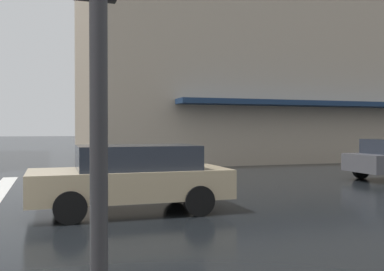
# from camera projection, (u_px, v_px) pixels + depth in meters

# --- Properties ---
(traffic_signal_post) EXTENTS (0.44, 0.30, 3.37)m
(traffic_signal_post) POSITION_uv_depth(u_px,v_px,m) (96.00, 8.00, 3.01)
(traffic_signal_post) COLOR #232326
(traffic_signal_post) RESTS_ON sidewalk_pavement
(car_champagne) EXTENTS (1.85, 4.10, 1.41)m
(car_champagne) POSITION_uv_depth(u_px,v_px,m) (132.00, 176.00, 9.22)
(car_champagne) COLOR tan
(car_champagne) RESTS_ON ground_plane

